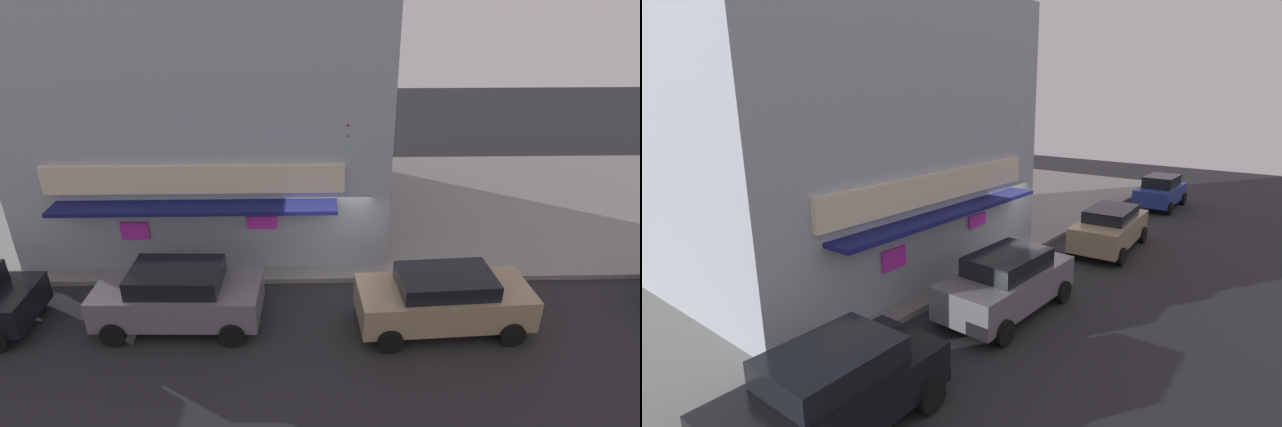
{
  "view_description": "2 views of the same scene",
  "coord_description": "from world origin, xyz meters",
  "views": [
    {
      "loc": [
        -0.56,
        -12.74,
        8.59
      ],
      "look_at": [
        -0.22,
        2.05,
        1.32
      ],
      "focal_mm": 28.52,
      "sensor_mm": 36.0,
      "label": 1
    },
    {
      "loc": [
        -13.78,
        -7.72,
        5.67
      ],
      "look_at": [
        -0.63,
        2.29,
        1.43
      ],
      "focal_mm": 25.86,
      "sensor_mm": 36.0,
      "label": 2
    }
  ],
  "objects": [
    {
      "name": "corner_building",
      "position": [
        -3.82,
        5.13,
        4.5
      ],
      "size": [
        11.24,
        9.73,
        8.69
      ],
      "color": "#9EA8B2",
      "rests_on": "sidewalk"
    },
    {
      "name": "parked_car_black",
      "position": [
        -9.68,
        -1.89,
        0.85
      ],
      "size": [
        4.02,
        2.1,
        1.63
      ],
      "color": "black",
      "rests_on": "ground_plane"
    },
    {
      "name": "trash_can",
      "position": [
        -8.25,
        2.27,
        0.54
      ],
      "size": [
        0.45,
        0.45,
        0.76
      ],
      "primitive_type": "cylinder",
      "color": "#2D2D2D",
      "rests_on": "sidewalk"
    },
    {
      "name": "sidewalk",
      "position": [
        0.0,
        5.27,
        0.08
      ],
      "size": [
        35.46,
        10.55,
        0.16
      ],
      "primitive_type": "cube",
      "color": "gray",
      "rests_on": "ground_plane"
    },
    {
      "name": "potted_plant_by_doorway",
      "position": [
        -4.01,
        2.56,
        0.68
      ],
      "size": [
        0.53,
        0.53,
        0.92
      ],
      "color": "#59595B",
      "rests_on": "sidewalk"
    },
    {
      "name": "fire_hydrant",
      "position": [
        -5.29,
        1.03,
        0.6
      ],
      "size": [
        0.49,
        0.25,
        0.92
      ],
      "color": "#B2B2B7",
      "rests_on": "sidewalk"
    },
    {
      "name": "traffic_light",
      "position": [
        0.51,
        1.08,
        3.28
      ],
      "size": [
        0.32,
        0.58,
        4.86
      ],
      "color": "black",
      "rests_on": "sidewalk"
    },
    {
      "name": "ground_plane",
      "position": [
        0.0,
        0.0,
        0.0
      ],
      "size": [
        53.19,
        53.19,
        0.0
      ],
      "primitive_type": "plane",
      "color": "#232326"
    },
    {
      "name": "parked_car_blue",
      "position": [
        11.12,
        -1.73,
        0.85
      ],
      "size": [
        3.99,
        1.91,
        1.67
      ],
      "color": "navy",
      "rests_on": "ground_plane"
    },
    {
      "name": "parked_car_tan",
      "position": [
        2.86,
        -2.06,
        0.85
      ],
      "size": [
        4.5,
        2.19,
        1.61
      ],
      "color": "#9E8966",
      "rests_on": "ground_plane"
    },
    {
      "name": "parked_car_grey",
      "position": [
        -3.97,
        -1.78,
        0.87
      ],
      "size": [
        4.28,
        2.11,
        1.69
      ],
      "color": "slate",
      "rests_on": "ground_plane"
    },
    {
      "name": "pedestrian",
      "position": [
        0.51,
        2.43,
        1.13
      ],
      "size": [
        0.5,
        0.45,
        1.76
      ],
      "color": "brown",
      "rests_on": "sidewalk"
    }
  ]
}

